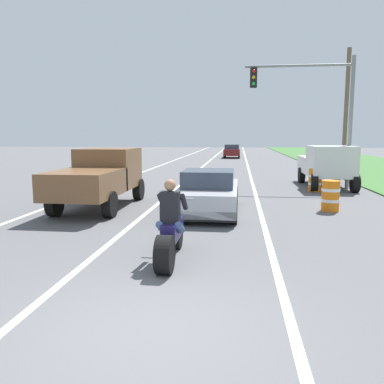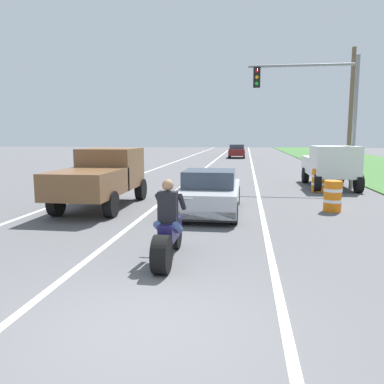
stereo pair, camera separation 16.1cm
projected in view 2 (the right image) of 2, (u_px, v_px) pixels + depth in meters
The scene contains 13 objects.
ground_plane at pixel (143, 329), 4.89m from camera, with size 160.00×160.00×0.00m, color #565659.
lane_stripe_left_solid at pixel (143, 173), 25.23m from camera, with size 0.14×120.00×0.01m, color white.
lane_stripe_right_solid at pixel (254, 175), 24.25m from camera, with size 0.14×120.00×0.01m, color white.
lane_stripe_centre_dashed at pixel (197, 174), 24.74m from camera, with size 0.14×120.00×0.01m, color white.
motorcycle_with_rider at pixel (168, 233), 7.38m from camera, with size 0.70×2.21×1.62m.
sports_car_silver at pixel (210, 193), 12.27m from camera, with size 1.84×4.30×1.37m.
pickup_truck_left_lane_brown at pixel (102, 175), 13.15m from camera, with size 2.02×4.80×1.98m.
pickup_truck_right_shoulder_white at pixel (330, 164), 18.31m from camera, with size 2.02×4.80×1.98m.
traffic_light_mast_near at pixel (321, 101), 17.61m from camera, with size 4.92×0.34×6.00m.
utility_pole_roadside at pixel (351, 113), 22.54m from camera, with size 0.24×0.24×7.46m, color brown.
construction_barrel_nearest at pixel (333, 196), 12.46m from camera, with size 0.58×0.58×1.00m.
construction_barrel_mid at pixel (318, 180), 16.88m from camera, with size 0.58×0.58×1.00m.
distant_car_far_ahead at pixel (237, 151), 43.21m from camera, with size 1.80×4.00×1.50m.
Camera 2 is at (1.25, -4.46, 2.42)m, focal length 36.17 mm.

